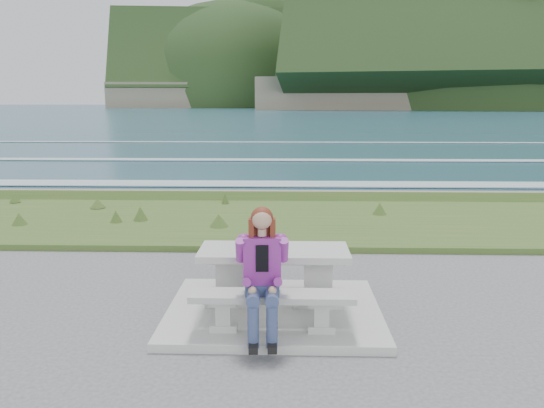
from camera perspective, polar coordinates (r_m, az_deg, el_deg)
name	(u,v)px	position (r m, az deg, el deg)	size (l,w,h in m)	color
concrete_slab	(274,311)	(6.67, 0.21, -11.48)	(2.60, 2.10, 0.10)	#B0B0AA
picnic_table	(274,262)	(6.46, 0.21, -6.27)	(1.80, 0.75, 0.75)	#B0B0AA
bench_landward	(272,302)	(5.88, 0.03, -10.47)	(1.80, 0.35, 0.45)	#B0B0AA
bench_seaward	(275,263)	(7.20, 0.36, -6.40)	(1.80, 0.35, 0.45)	#B0B0AA
grass_verge	(280,224)	(11.47, 0.86, -2.15)	(160.00, 4.50, 0.22)	#325520
shore_drop	(282,200)	(14.31, 1.03, 0.48)	(160.00, 0.80, 2.20)	#726655
ocean	(285,176)	(31.56, 1.40, 3.03)	(1600.00, 1600.00, 0.09)	#204A5C
seated_woman	(262,291)	(5.69, -1.05, -9.38)	(0.42, 0.71, 1.40)	navy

